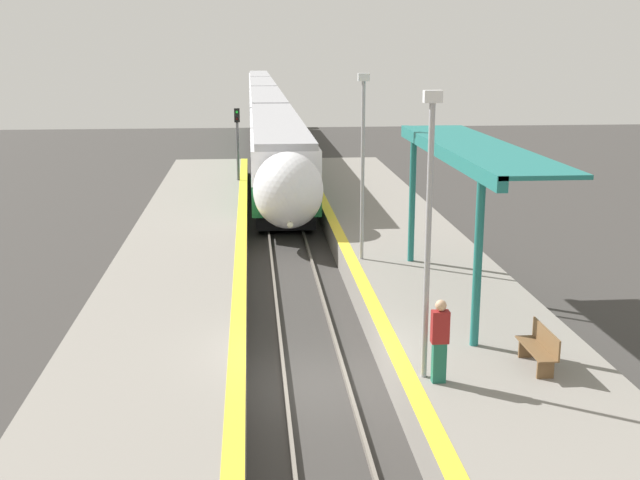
{
  "coord_description": "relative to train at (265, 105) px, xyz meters",
  "views": [
    {
      "loc": [
        -1.41,
        -17.26,
        7.71
      ],
      "look_at": [
        0.56,
        5.39,
        2.16
      ],
      "focal_mm": 45.0,
      "sensor_mm": 36.0,
      "label": 1
    }
  ],
  "objects": [
    {
      "name": "ground_plane",
      "position": [
        0.0,
        -58.9,
        -2.24
      ],
      "size": [
        120.0,
        120.0,
        0.0
      ],
      "primitive_type": "plane",
      "color": "#383533"
    },
    {
      "name": "rail_left",
      "position": [
        -0.72,
        -58.9,
        -2.17
      ],
      "size": [
        0.08,
        90.0,
        0.15
      ],
      "primitive_type": "cube",
      "color": "slate",
      "rests_on": "ground_plane"
    },
    {
      "name": "rail_right",
      "position": [
        0.72,
        -58.9,
        -2.17
      ],
      "size": [
        0.08,
        90.0,
        0.15
      ],
      "primitive_type": "cube",
      "color": "slate",
      "rests_on": "ground_plane"
    },
    {
      "name": "train",
      "position": [
        0.0,
        0.0,
        0.0
      ],
      "size": [
        2.84,
        95.21,
        3.93
      ],
      "color": "black",
      "rests_on": "ground_plane"
    },
    {
      "name": "platform_right",
      "position": [
        3.99,
        -58.9,
        -1.79
      ],
      "size": [
        4.76,
        64.0,
        0.9
      ],
      "color": "gray",
      "rests_on": "ground_plane"
    },
    {
      "name": "platform_left",
      "position": [
        -3.78,
        -58.9,
        -1.79
      ],
      "size": [
        4.34,
        64.0,
        0.9
      ],
      "color": "gray",
      "rests_on": "ground_plane"
    },
    {
      "name": "platform_bench",
      "position": [
        4.74,
        -60.37,
        -0.88
      ],
      "size": [
        0.44,
        1.56,
        0.89
      ],
      "color": "brown",
      "rests_on": "platform_right"
    },
    {
      "name": "person_waiting",
      "position": [
        2.38,
        -60.95,
        -0.41
      ],
      "size": [
        0.36,
        0.23,
        1.79
      ],
      "color": "#1E604C",
      "rests_on": "platform_right"
    },
    {
      "name": "railway_signal",
      "position": [
        -2.06,
        -34.9,
        0.54
      ],
      "size": [
        0.28,
        0.28,
        4.58
      ],
      "color": "#59595E",
      "rests_on": "ground_plane"
    },
    {
      "name": "lamppost_near",
      "position": [
        2.14,
        -60.64,
        2.03
      ],
      "size": [
        0.36,
        0.2,
        5.96
      ],
      "color": "#9E9EA3",
      "rests_on": "platform_right"
    },
    {
      "name": "lamppost_mid",
      "position": [
        2.14,
        -51.03,
        2.03
      ],
      "size": [
        0.36,
        0.2,
        5.96
      ],
      "color": "#9E9EA3",
      "rests_on": "platform_right"
    },
    {
      "name": "station_canopy",
      "position": [
        4.27,
        -55.18,
        2.58
      ],
      "size": [
        2.02,
        10.54,
        4.23
      ],
      "color": "#1E6B66",
      "rests_on": "platform_right"
    }
  ]
}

